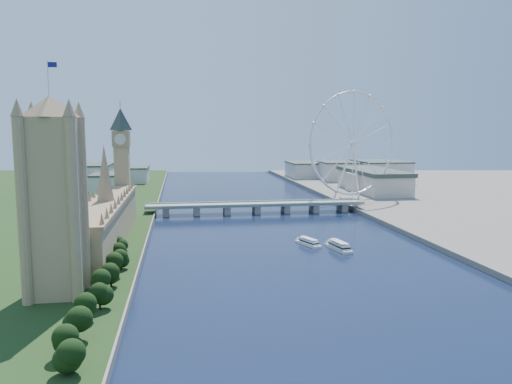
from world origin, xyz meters
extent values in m
plane|color=#182444|center=(0.00, 0.00, 0.00)|extent=(2000.00, 2000.00, 0.00)
cube|color=tan|center=(-135.00, 55.00, 46.00)|extent=(22.00, 22.00, 86.00)
pyramid|color=#937A59|center=(-135.00, 55.00, 99.00)|extent=(28.16, 28.16, 10.00)
cylinder|color=silver|center=(-135.00, 55.00, 107.00)|extent=(0.50, 0.50, 16.00)
cube|color=navy|center=(-132.80, 55.00, 113.00)|extent=(4.00, 0.16, 2.40)
cube|color=tan|center=(-128.00, 170.00, 17.00)|extent=(24.00, 200.00, 28.00)
cone|color=#937A59|center=(-128.00, 170.00, 53.00)|extent=(12.00, 12.00, 40.00)
cube|color=tan|center=(-128.00, 278.00, 43.00)|extent=(13.00, 13.00, 80.00)
cube|color=#937A59|center=(-128.00, 278.00, 75.00)|extent=(15.00, 15.00, 14.00)
pyramid|color=#2D3833|center=(-128.00, 278.00, 103.00)|extent=(20.02, 20.02, 20.00)
cube|color=gray|center=(0.00, 300.00, 8.50)|extent=(220.00, 22.00, 2.00)
cube|color=gray|center=(-90.00, 300.00, 3.75)|extent=(6.00, 20.00, 7.50)
cube|color=gray|center=(-60.00, 300.00, 3.75)|extent=(6.00, 20.00, 7.50)
cube|color=gray|center=(-30.00, 300.00, 3.75)|extent=(6.00, 20.00, 7.50)
cube|color=gray|center=(0.00, 300.00, 3.75)|extent=(6.00, 20.00, 7.50)
cube|color=gray|center=(30.00, 300.00, 3.75)|extent=(6.00, 20.00, 7.50)
cube|color=gray|center=(60.00, 300.00, 3.75)|extent=(6.00, 20.00, 7.50)
cube|color=gray|center=(90.00, 300.00, 3.75)|extent=(6.00, 20.00, 7.50)
torus|color=silver|center=(120.00, 355.00, 68.00)|extent=(113.60, 39.12, 118.60)
cylinder|color=silver|center=(120.00, 355.00, 68.00)|extent=(7.25, 6.61, 6.00)
cube|color=gray|center=(117.00, 365.00, 4.00)|extent=(14.00, 10.00, 2.00)
cube|color=beige|center=(-160.00, 430.00, 16.00)|extent=(40.00, 60.00, 26.00)
cube|color=beige|center=(-200.00, 520.00, 19.00)|extent=(60.00, 80.00, 32.00)
cube|color=beige|center=(-150.00, 600.00, 14.00)|extent=(50.00, 70.00, 22.00)
cube|color=beige|center=(180.00, 580.00, 17.00)|extent=(60.00, 60.00, 28.00)
cube|color=beige|center=(240.00, 560.00, 18.00)|extent=(70.00, 90.00, 30.00)
cube|color=beige|center=(140.00, 640.00, 15.00)|extent=(60.00, 80.00, 24.00)
camera|label=1|loc=(-75.44, -191.56, 82.97)|focal=35.00mm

